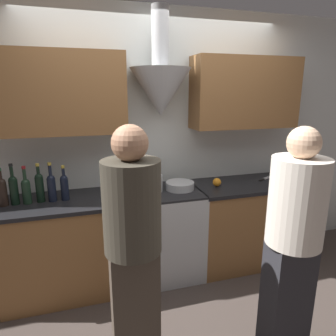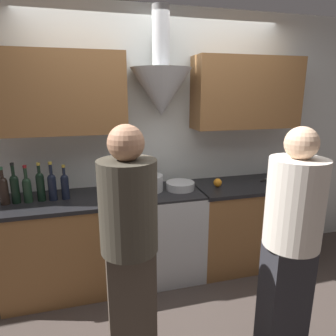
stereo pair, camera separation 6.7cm
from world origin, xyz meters
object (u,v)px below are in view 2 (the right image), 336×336
object	(u,v)px
wine_bottle_3	(40,185)
wine_bottle_5	(65,185)
person_foreground_right	(291,240)
wine_bottle_2	(27,188)
mixing_bowl	(180,186)
wine_bottle_0	(4,189)
wine_bottle_1	(15,187)
wine_bottle_4	(52,185)
person_foreground_left	(129,241)
stove_range	(165,232)
orange_fruit	(218,183)
stock_pot	(149,183)

from	to	relation	value
wine_bottle_3	wine_bottle_5	distance (m)	0.20
wine_bottle_5	person_foreground_right	size ratio (longest dim) A/B	0.19
wine_bottle_2	mixing_bowl	xyz separation A→B (m)	(1.37, -0.01, -0.09)
wine_bottle_0	mixing_bowl	size ratio (longest dim) A/B	1.17
wine_bottle_1	wine_bottle_4	size ratio (longest dim) A/B	1.02
wine_bottle_4	person_foreground_left	distance (m)	1.09
wine_bottle_2	wine_bottle_4	world-z (taller)	wine_bottle_4
wine_bottle_3	wine_bottle_5	world-z (taller)	wine_bottle_3
wine_bottle_3	person_foreground_left	distance (m)	1.15
stove_range	wine_bottle_0	bearing A→B (deg)	179.92
wine_bottle_0	orange_fruit	world-z (taller)	wine_bottle_0
wine_bottle_3	orange_fruit	size ratio (longest dim) A/B	4.06
wine_bottle_3	wine_bottle_5	size ratio (longest dim) A/B	1.10
person_foreground_right	stock_pot	bearing A→B (deg)	119.12
wine_bottle_4	mixing_bowl	bearing A→B (deg)	-0.25
wine_bottle_3	wine_bottle_4	bearing A→B (deg)	-6.81
wine_bottle_4	wine_bottle_5	size ratio (longest dim) A/B	1.11
wine_bottle_2	person_foreground_right	size ratio (longest dim) A/B	0.20
wine_bottle_2	wine_bottle_1	bearing A→B (deg)	175.55
stock_pot	stove_range	bearing A→B (deg)	-15.31
stove_range	wine_bottle_2	bearing A→B (deg)	179.69
stock_pot	orange_fruit	xyz separation A→B (m)	(0.69, -0.06, -0.03)
wine_bottle_0	stock_pot	size ratio (longest dim) A/B	1.21
wine_bottle_1	orange_fruit	xyz separation A→B (m)	(1.85, -0.03, -0.10)
wine_bottle_1	orange_fruit	bearing A→B (deg)	-0.96
stove_range	wine_bottle_2	world-z (taller)	wine_bottle_2
stove_range	wine_bottle_5	xyz separation A→B (m)	(-0.91, 0.01, 0.57)
wine_bottle_4	orange_fruit	world-z (taller)	wine_bottle_4
stove_range	person_foreground_right	bearing A→B (deg)	-65.84
wine_bottle_2	person_foreground_left	world-z (taller)	person_foreground_left
wine_bottle_1	wine_bottle_2	bearing A→B (deg)	-4.45
orange_fruit	wine_bottle_5	bearing A→B (deg)	178.95
wine_bottle_5	person_foreground_right	world-z (taller)	person_foreground_right
wine_bottle_3	wine_bottle_2	bearing A→B (deg)	-174.48
person_foreground_left	wine_bottle_5	bearing A→B (deg)	114.75
person_foreground_right	wine_bottle_5	bearing A→B (deg)	140.50
wine_bottle_3	wine_bottle_4	size ratio (longest dim) A/B	0.99
wine_bottle_2	person_foreground_left	size ratio (longest dim) A/B	0.20
wine_bottle_1	stock_pot	xyz separation A→B (m)	(1.16, 0.03, -0.06)
wine_bottle_1	wine_bottle_5	distance (m)	0.40
wine_bottle_4	person_foreground_left	xyz separation A→B (m)	(0.54, -0.94, -0.12)
wine_bottle_0	wine_bottle_2	xyz separation A→B (m)	(0.18, 0.00, -0.01)
stove_range	wine_bottle_1	size ratio (longest dim) A/B	2.52
wine_bottle_5	person_foreground_left	size ratio (longest dim) A/B	0.19
wine_bottle_0	person_foreground_left	distance (m)	1.32
stove_range	mixing_bowl	distance (m)	0.50
wine_bottle_5	person_foreground_left	xyz separation A→B (m)	(0.44, -0.95, -0.12)
orange_fruit	person_foreground_left	distance (m)	1.37
wine_bottle_3	wine_bottle_5	bearing A→B (deg)	-2.02
wine_bottle_5	stove_range	bearing A→B (deg)	-0.62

